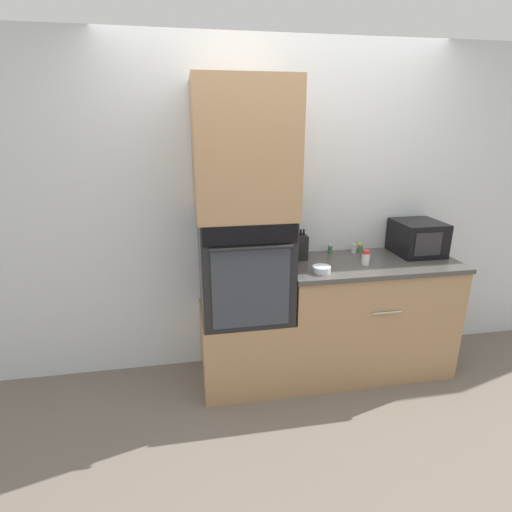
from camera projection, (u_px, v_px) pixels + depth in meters
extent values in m
plane|color=#6B6056|center=(295.00, 398.00, 2.92)|extent=(12.00, 12.00, 0.00)
cube|color=silver|center=(278.00, 212.00, 3.12)|extent=(8.00, 0.05, 2.50)
cube|color=#A87F56|center=(245.00, 346.00, 3.05)|extent=(0.65, 0.60, 0.58)
cube|color=black|center=(244.00, 265.00, 2.85)|extent=(0.63, 0.59, 0.73)
cube|color=black|center=(251.00, 235.00, 2.47)|extent=(0.60, 0.01, 0.12)
cube|color=#33E54C|center=(251.00, 235.00, 2.47)|extent=(0.09, 0.00, 0.03)
cube|color=#333842|center=(251.00, 288.00, 2.59)|extent=(0.51, 0.01, 0.55)
cylinder|color=black|center=(252.00, 249.00, 2.47)|extent=(0.53, 0.02, 0.02)
cube|color=#A87F56|center=(243.00, 150.00, 2.60)|extent=(0.65, 0.60, 0.87)
cube|color=#A87F56|center=(365.00, 318.00, 3.17)|extent=(1.29, 0.60, 0.88)
cube|color=#474442|center=(371.00, 263.00, 3.03)|extent=(1.31, 0.63, 0.03)
cylinder|color=#B7B7BC|center=(387.00, 313.00, 2.82)|extent=(0.22, 0.01, 0.01)
cube|color=black|center=(417.00, 238.00, 3.15)|extent=(0.35, 0.36, 0.26)
cube|color=#28282B|center=(428.00, 244.00, 2.98)|extent=(0.21, 0.01, 0.18)
cube|color=black|center=(300.00, 247.00, 3.04)|extent=(0.10, 0.12, 0.19)
cylinder|color=black|center=(298.00, 232.00, 3.00)|extent=(0.02, 0.02, 0.04)
cylinder|color=black|center=(301.00, 232.00, 3.00)|extent=(0.02, 0.02, 0.04)
cylinder|color=black|center=(304.00, 232.00, 3.01)|extent=(0.02, 0.02, 0.04)
cylinder|color=silver|center=(321.00, 269.00, 2.78)|extent=(0.13, 0.13, 0.04)
cylinder|color=silver|center=(354.00, 249.00, 3.20)|extent=(0.04, 0.04, 0.06)
cylinder|color=#B7B7BC|center=(354.00, 245.00, 3.19)|extent=(0.04, 0.04, 0.02)
cylinder|color=#427047|center=(360.00, 249.00, 3.22)|extent=(0.04, 0.04, 0.06)
cylinder|color=gold|center=(360.00, 244.00, 3.21)|extent=(0.04, 0.04, 0.02)
cylinder|color=#427047|center=(330.00, 250.00, 3.19)|extent=(0.04, 0.04, 0.06)
cylinder|color=#B7B7BC|center=(330.00, 245.00, 3.18)|extent=(0.03, 0.03, 0.02)
cylinder|color=silver|center=(366.00, 259.00, 2.92)|extent=(0.06, 0.06, 0.09)
cylinder|color=red|center=(366.00, 252.00, 2.91)|extent=(0.05, 0.05, 0.02)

